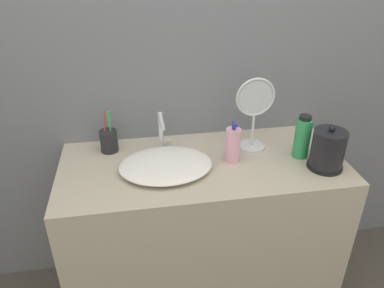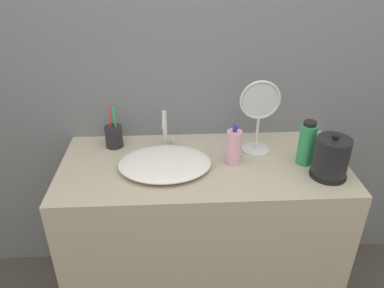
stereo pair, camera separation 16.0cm
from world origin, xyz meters
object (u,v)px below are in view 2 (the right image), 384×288
at_px(toothbrush_cup, 114,136).
at_px(vanity_mirror, 259,114).
at_px(shampoo_bottle, 307,143).
at_px(faucet, 166,128).
at_px(electric_kettle, 331,159).
at_px(lotion_bottle, 234,147).

xyz_separation_m(toothbrush_cup, vanity_mirror, (0.66, -0.08, 0.14)).
bearing_deg(shampoo_bottle, faucet, 165.25).
bearing_deg(electric_kettle, vanity_mirror, 139.18).
distance_m(faucet, shampoo_bottle, 0.63).
bearing_deg(toothbrush_cup, faucet, -7.38).
bearing_deg(vanity_mirror, toothbrush_cup, 173.46).
height_order(toothbrush_cup, vanity_mirror, vanity_mirror).
bearing_deg(electric_kettle, lotion_bottle, 162.30).
xyz_separation_m(faucet, electric_kettle, (0.68, -0.27, -0.02)).
bearing_deg(vanity_mirror, lotion_bottle, -139.88).
distance_m(toothbrush_cup, vanity_mirror, 0.68).
xyz_separation_m(toothbrush_cup, shampoo_bottle, (0.86, -0.19, 0.04)).
xyz_separation_m(faucet, vanity_mirror, (0.42, -0.04, 0.08)).
bearing_deg(toothbrush_cup, electric_kettle, -18.03).
relative_size(faucet, toothbrush_cup, 0.87).
height_order(faucet, electric_kettle, electric_kettle).
relative_size(faucet, electric_kettle, 0.89).
bearing_deg(electric_kettle, toothbrush_cup, 161.97).
relative_size(faucet, vanity_mirror, 0.52).
distance_m(electric_kettle, vanity_mirror, 0.36).
bearing_deg(vanity_mirror, faucet, 173.96).
height_order(lotion_bottle, vanity_mirror, vanity_mirror).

